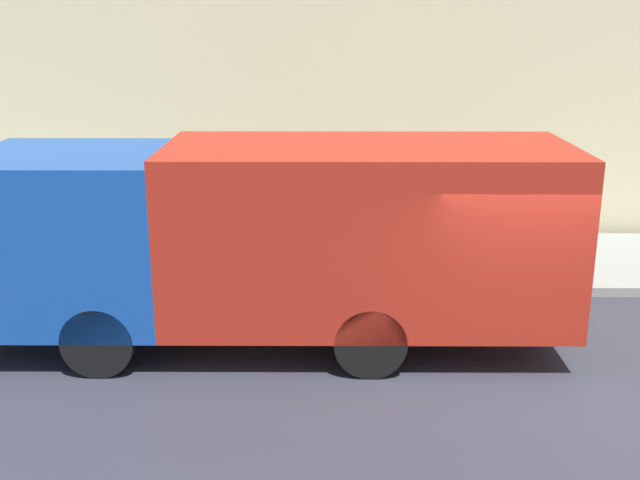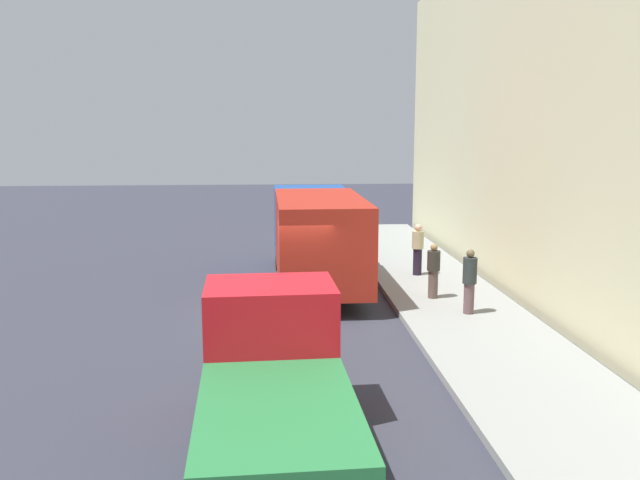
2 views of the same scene
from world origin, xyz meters
TOP-DOWN VIEW (x-y plane):
  - ground at (0.00, 0.00)m, footprint 80.00×80.00m
  - sidewalk at (4.68, 0.00)m, footprint 3.36×30.00m
  - building_facade at (6.86, 0.00)m, footprint 0.50×30.00m
  - large_utility_truck at (1.10, 3.39)m, footprint 2.57×8.34m
  - small_flatbed_truck at (-0.27, -7.33)m, footprint 2.36×5.28m
  - pedestrian_walking at (4.41, 3.83)m, footprint 0.40×0.40m
  - pedestrian_standing at (4.21, 0.89)m, footprint 0.50×0.50m
  - pedestrian_third at (4.75, -0.72)m, footprint 0.50×0.50m
  - traffic_cone_orange at (3.50, 8.38)m, footprint 0.39×0.39m

SIDE VIEW (x-z plane):
  - ground at x=0.00m, z-range 0.00..0.00m
  - sidewalk at x=4.68m, z-range 0.00..0.16m
  - traffic_cone_orange at x=3.50m, z-range 0.16..0.72m
  - pedestrian_standing at x=4.21m, z-range 0.20..1.74m
  - pedestrian_walking at x=4.41m, z-range 0.21..1.86m
  - pedestrian_third at x=4.75m, z-range 0.21..1.88m
  - small_flatbed_truck at x=-0.27m, z-range -0.06..2.28m
  - large_utility_truck at x=1.10m, z-range 0.20..3.09m
  - building_facade at x=6.86m, z-range 0.00..10.61m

